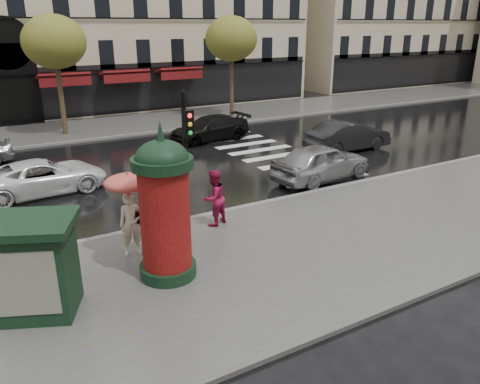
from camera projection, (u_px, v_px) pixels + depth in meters
ground at (264, 251)px, 13.38m from camera, size 160.00×160.00×0.00m
near_sidewalk at (273, 256)px, 12.95m from camera, size 90.00×7.00×0.12m
far_sidewalk at (97, 128)px, 28.82m from camera, size 90.00×6.00×0.12m
near_kerb at (215, 214)px, 15.79m from camera, size 90.00×0.25×0.14m
far_kerb at (110, 137)px, 26.37m from camera, size 90.00×0.25×0.14m
zebra_crossing at (260, 150)px, 24.02m from camera, size 3.60×11.75×0.01m
tree_far_left at (54, 42)px, 25.32m from camera, size 3.40×3.40×6.64m
tree_far_right at (231, 39)px, 30.52m from camera, size 3.40×3.40×6.64m
woman_umbrella at (129, 201)px, 12.44m from camera, size 1.23×1.23×2.37m
woman_red at (214, 198)px, 14.54m from camera, size 1.06×0.95×1.79m
man_burgundy at (178, 218)px, 13.22m from camera, size 0.96×0.84×1.66m
morris_column at (164, 205)px, 11.23m from camera, size 1.46×1.46×3.94m
traffic_light at (187, 152)px, 13.13m from camera, size 0.28×0.41×4.29m
newsstand at (35, 266)px, 9.98m from camera, size 2.29×2.14×2.19m
car_silver at (321, 162)px, 19.19m from camera, size 4.70×2.33×1.54m
car_darkgrey at (348, 136)px, 23.72m from camera, size 4.58×1.60×1.51m
car_white at (43, 177)px, 17.74m from camera, size 4.82×2.54×1.29m
car_black at (209, 129)px, 25.78m from camera, size 4.79×2.32×1.34m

